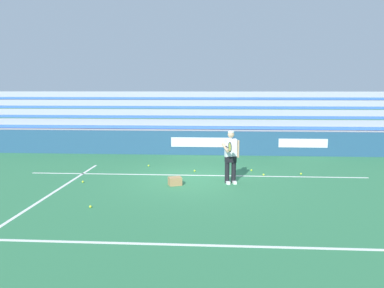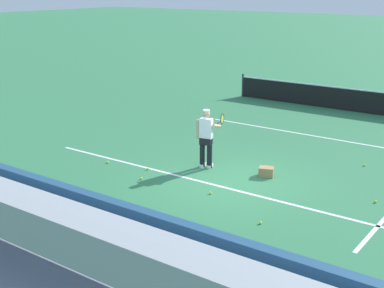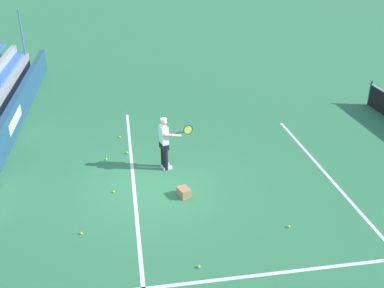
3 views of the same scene
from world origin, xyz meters
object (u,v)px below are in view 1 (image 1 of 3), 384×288
Objects in this scene: tennis_ball_far_right at (195,171)px; tennis_ball_near_player at (301,174)px; ball_box_cardboard at (175,181)px; tennis_ball_toward_net at (264,175)px; tennis_ball_by_box at (251,170)px; tennis_ball_far_left at (149,166)px; tennis_ball_on_baseline at (90,207)px; tennis_ball_midcourt at (83,182)px; tennis_player at (231,156)px.

tennis_ball_near_player is at bearing 176.33° from tennis_ball_far_right.
ball_box_cardboard reaches higher than tennis_ball_toward_net.
tennis_ball_far_right is 2.13m from tennis_ball_by_box.
tennis_ball_far_left is at bearing -23.61° from tennis_ball_far_right.
tennis_ball_on_baseline is at bearing 45.54° from tennis_ball_by_box.
tennis_ball_midcourt and tennis_ball_near_player have the same top height.
tennis_ball_near_player is (-2.58, -1.41, -0.86)m from tennis_player.
ball_box_cardboard is at bearing 10.64° from tennis_player.
tennis_ball_far_left is at bearing -64.20° from ball_box_cardboard.
tennis_ball_near_player is 1.00× the size of tennis_ball_toward_net.
tennis_player reaches higher than tennis_ball_on_baseline.
tennis_ball_on_baseline is at bearing 61.01° from tennis_ball_far_right.
tennis_ball_toward_net is at bearing 117.23° from tennis_ball_by_box.
tennis_ball_far_left is (-1.70, -2.70, 0.00)m from tennis_ball_midcourt.
tennis_ball_midcourt and tennis_ball_far_left have the same top height.
tennis_ball_on_baseline and tennis_ball_by_box have the same top height.
tennis_ball_midcourt is 1.00× the size of tennis_ball_far_left.
tennis_ball_toward_net is at bearing -166.93° from tennis_ball_midcourt.
tennis_ball_on_baseline is at bearing 113.69° from tennis_ball_midcourt.
tennis_player is 25.98× the size of tennis_ball_midcourt.
tennis_ball_far_right is (1.26, -1.66, -0.86)m from tennis_player.
tennis_player is 25.98× the size of tennis_ball_far_right.
tennis_player is 1.91m from tennis_ball_toward_net.
tennis_player reaches higher than ball_box_cardboard.
tennis_player is at bearing -169.36° from ball_box_cardboard.
tennis_ball_far_right and tennis_ball_near_player have the same top height.
tennis_ball_midcourt is 1.00× the size of tennis_ball_toward_net.
tennis_ball_near_player is 1.00× the size of tennis_ball_on_baseline.
ball_box_cardboard reaches higher than tennis_ball_on_baseline.
tennis_player is 25.98× the size of tennis_ball_near_player.
tennis_ball_toward_net is at bearing 169.14° from tennis_ball_far_right.
tennis_ball_far_right and tennis_ball_on_baseline have the same top height.
tennis_player is 2.25m from tennis_ball_far_right.
tennis_ball_midcourt is at bearing -2.07° from ball_box_cardboard.
ball_box_cardboard is 6.06× the size of tennis_ball_far_left.
ball_box_cardboard is at bearing -128.46° from tennis_ball_on_baseline.
ball_box_cardboard is 6.06× the size of tennis_ball_by_box.
tennis_ball_near_player is 1.00× the size of tennis_ball_far_left.
tennis_player is 4.72m from tennis_ball_on_baseline.
tennis_ball_by_box is (-2.12, -0.23, 0.00)m from tennis_ball_far_right.
ball_box_cardboard reaches higher than tennis_ball_far_left.
tennis_player is at bearing 141.66° from tennis_ball_far_left.
tennis_ball_by_box is (1.72, -0.48, 0.00)m from tennis_ball_near_player.
tennis_ball_far_left is 1.00× the size of tennis_ball_by_box.
tennis_ball_midcourt is (4.84, 0.22, -0.86)m from tennis_player.
ball_box_cardboard is at bearing 177.93° from tennis_ball_midcourt.
tennis_ball_far_right and tennis_ball_midcourt have the same top height.
ball_box_cardboard is at bearing 40.12° from tennis_ball_by_box.
tennis_ball_midcourt is 6.08m from tennis_ball_by_box.
tennis_ball_midcourt is 1.00× the size of tennis_ball_by_box.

